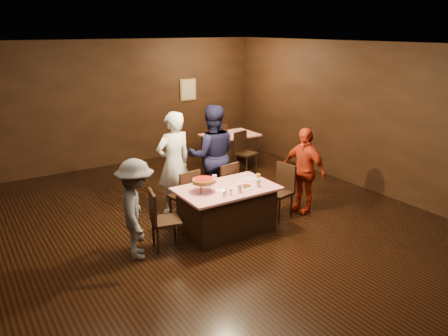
{
  "coord_description": "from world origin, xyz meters",
  "views": [
    {
      "loc": [
        -3.21,
        -5.2,
        3.25
      ],
      "look_at": [
        0.55,
        0.67,
        1.0
      ],
      "focal_mm": 35.0,
      "sensor_mm": 36.0,
      "label": 1
    }
  ],
  "objects_px": {
    "diner_white_jacket": "(174,163)",
    "plate_empty": "(249,179)",
    "back_table": "(230,150)",
    "chair_end_left": "(166,220)",
    "chair_far_right": "(223,187)",
    "glass_amber": "(258,178)",
    "diner_grey_knit": "(136,209)",
    "glass_front_left": "(240,189)",
    "chair_far_left": "(184,195)",
    "chair_end_right": "(279,192)",
    "glass_back": "(214,179)",
    "chair_back_near": "(246,153)",
    "diner_navy_hoodie": "(212,155)",
    "glass_front_right": "(258,183)",
    "diner_red_shirt": "(304,170)",
    "main_table": "(227,210)",
    "pizza_stand": "(204,181)",
    "chair_back_far": "(217,141)"
  },
  "relations": [
    {
      "from": "diner_white_jacket",
      "to": "plate_empty",
      "type": "xyz_separation_m",
      "value": [
        0.91,
        -1.02,
        -0.16
      ]
    },
    {
      "from": "back_table",
      "to": "diner_white_jacket",
      "type": "relative_size",
      "value": 0.69
    },
    {
      "from": "back_table",
      "to": "chair_end_left",
      "type": "distance_m",
      "value": 4.43
    },
    {
      "from": "chair_far_right",
      "to": "glass_amber",
      "type": "bearing_deg",
      "value": 94.52
    },
    {
      "from": "diner_grey_knit",
      "to": "glass_front_left",
      "type": "bearing_deg",
      "value": -80.82
    },
    {
      "from": "glass_amber",
      "to": "diner_white_jacket",
      "type": "bearing_deg",
      "value": 128.17
    },
    {
      "from": "chair_end_left",
      "to": "chair_far_left",
      "type": "bearing_deg",
      "value": -30.32
    },
    {
      "from": "chair_far_left",
      "to": "diner_grey_knit",
      "type": "height_order",
      "value": "diner_grey_knit"
    },
    {
      "from": "back_table",
      "to": "glass_amber",
      "type": "xyz_separation_m",
      "value": [
        -1.49,
        -3.13,
        0.46
      ]
    },
    {
      "from": "chair_end_right",
      "to": "glass_back",
      "type": "relative_size",
      "value": 6.79
    },
    {
      "from": "chair_far_right",
      "to": "chair_back_near",
      "type": "height_order",
      "value": "same"
    },
    {
      "from": "chair_back_near",
      "to": "chair_end_left",
      "type": "bearing_deg",
      "value": -156.95
    },
    {
      "from": "back_table",
      "to": "glass_front_left",
      "type": "height_order",
      "value": "glass_front_left"
    },
    {
      "from": "plate_empty",
      "to": "glass_front_left",
      "type": "bearing_deg",
      "value": -138.01
    },
    {
      "from": "chair_far_right",
      "to": "diner_navy_hoodie",
      "type": "bearing_deg",
      "value": -104.92
    },
    {
      "from": "diner_white_jacket",
      "to": "glass_front_right",
      "type": "relative_size",
      "value": 13.4
    },
    {
      "from": "diner_red_shirt",
      "to": "glass_back",
      "type": "relative_size",
      "value": 11.26
    },
    {
      "from": "chair_far_left",
      "to": "diner_red_shirt",
      "type": "bearing_deg",
      "value": 149.77
    },
    {
      "from": "main_table",
      "to": "diner_grey_knit",
      "type": "height_order",
      "value": "diner_grey_knit"
    },
    {
      "from": "chair_end_right",
      "to": "diner_white_jacket",
      "type": "distance_m",
      "value": 1.93
    },
    {
      "from": "diner_white_jacket",
      "to": "diner_red_shirt",
      "type": "bearing_deg",
      "value": 143.84
    },
    {
      "from": "chair_far_left",
      "to": "glass_amber",
      "type": "height_order",
      "value": "chair_far_left"
    },
    {
      "from": "back_table",
      "to": "chair_back_near",
      "type": "distance_m",
      "value": 0.71
    },
    {
      "from": "main_table",
      "to": "chair_far_right",
      "type": "bearing_deg",
      "value": 61.93
    },
    {
      "from": "chair_far_left",
      "to": "chair_end_left",
      "type": "xyz_separation_m",
      "value": [
        -0.7,
        -0.75,
        0.0
      ]
    },
    {
      "from": "chair_end_left",
      "to": "glass_amber",
      "type": "xyz_separation_m",
      "value": [
        1.7,
        -0.05,
        0.37
      ]
    },
    {
      "from": "main_table",
      "to": "chair_far_right",
      "type": "relative_size",
      "value": 1.68
    },
    {
      "from": "diner_navy_hoodie",
      "to": "glass_front_right",
      "type": "distance_m",
      "value": 1.43
    },
    {
      "from": "pizza_stand",
      "to": "glass_front_right",
      "type": "xyz_separation_m",
      "value": [
        0.85,
        -0.3,
        -0.11
      ]
    },
    {
      "from": "chair_far_left",
      "to": "glass_front_left",
      "type": "bearing_deg",
      "value": 104.01
    },
    {
      "from": "chair_end_left",
      "to": "pizza_stand",
      "type": "xyz_separation_m",
      "value": [
        0.7,
        0.05,
        0.48
      ]
    },
    {
      "from": "chair_far_left",
      "to": "chair_end_left",
      "type": "relative_size",
      "value": 1.0
    },
    {
      "from": "chair_end_right",
      "to": "main_table",
      "type": "bearing_deg",
      "value": -100.7
    },
    {
      "from": "main_table",
      "to": "plate_empty",
      "type": "bearing_deg",
      "value": 15.26
    },
    {
      "from": "chair_end_left",
      "to": "glass_amber",
      "type": "distance_m",
      "value": 1.74
    },
    {
      "from": "plate_empty",
      "to": "glass_amber",
      "type": "bearing_deg",
      "value": -75.96
    },
    {
      "from": "chair_far_right",
      "to": "glass_front_left",
      "type": "bearing_deg",
      "value": 62.05
    },
    {
      "from": "chair_back_far",
      "to": "plate_empty",
      "type": "bearing_deg",
      "value": 79.79
    },
    {
      "from": "chair_end_left",
      "to": "glass_front_left",
      "type": "bearing_deg",
      "value": -91.91
    },
    {
      "from": "diner_red_shirt",
      "to": "plate_empty",
      "type": "bearing_deg",
      "value": -109.68
    },
    {
      "from": "diner_red_shirt",
      "to": "glass_amber",
      "type": "distance_m",
      "value": 1.04
    },
    {
      "from": "chair_back_near",
      "to": "pizza_stand",
      "type": "relative_size",
      "value": 2.5
    },
    {
      "from": "chair_far_left",
      "to": "glass_back",
      "type": "xyz_separation_m",
      "value": [
        0.35,
        -0.45,
        0.37
      ]
    },
    {
      "from": "pizza_stand",
      "to": "chair_end_left",
      "type": "bearing_deg",
      "value": -175.91
    },
    {
      "from": "diner_navy_hoodie",
      "to": "diner_white_jacket",
      "type": "bearing_deg",
      "value": 23.51
    },
    {
      "from": "diner_navy_hoodie",
      "to": "chair_far_left",
      "type": "bearing_deg",
      "value": 50.16
    },
    {
      "from": "chair_far_left",
      "to": "chair_back_far",
      "type": "relative_size",
      "value": 1.0
    },
    {
      "from": "chair_end_left",
      "to": "pizza_stand",
      "type": "height_order",
      "value": "pizza_stand"
    },
    {
      "from": "diner_grey_knit",
      "to": "chair_end_left",
      "type": "bearing_deg",
      "value": -69.89
    },
    {
      "from": "chair_back_near",
      "to": "diner_red_shirt",
      "type": "distance_m",
      "value": 2.47
    }
  ]
}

